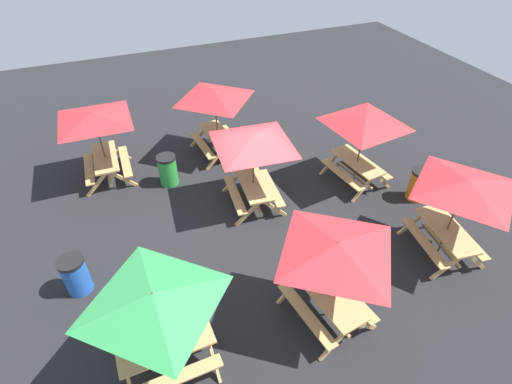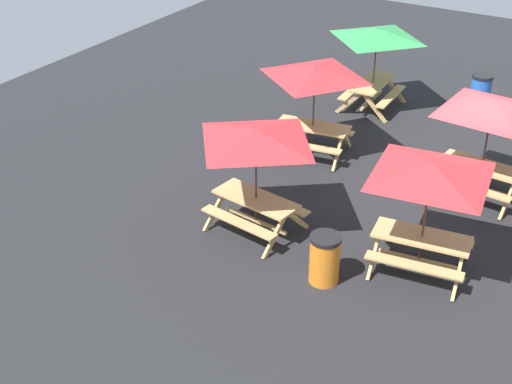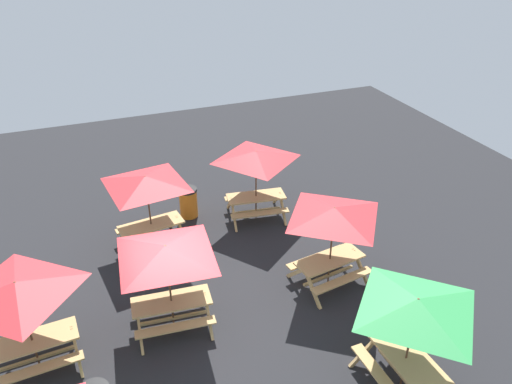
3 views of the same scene
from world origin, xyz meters
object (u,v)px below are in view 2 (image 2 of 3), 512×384
(picnic_table_3, at_px, (377,40))
(picnic_table_4, at_px, (430,178))
(picnic_table_1, at_px, (256,144))
(trash_bin_orange, at_px, (325,259))
(picnic_table_6, at_px, (315,78))
(picnic_table_2, at_px, (491,114))
(trash_bin_blue, at_px, (480,91))

(picnic_table_3, height_order, picnic_table_4, same)
(picnic_table_1, relative_size, picnic_table_4, 0.83)
(picnic_table_1, height_order, trash_bin_orange, picnic_table_1)
(picnic_table_4, xyz_separation_m, picnic_table_6, (-3.95, 3.28, 0.00))
(picnic_table_2, xyz_separation_m, trash_bin_orange, (-1.57, -4.58, -1.49))
(picnic_table_2, bearing_deg, picnic_table_3, 145.19)
(picnic_table_2, height_order, picnic_table_4, same)
(picnic_table_2, height_order, trash_bin_orange, picnic_table_2)
(picnic_table_3, xyz_separation_m, trash_bin_blue, (2.61, 1.55, -1.49))
(trash_bin_blue, bearing_deg, trash_bin_orange, -91.20)
(picnic_table_2, relative_size, picnic_table_4, 1.00)
(trash_bin_blue, bearing_deg, picnic_table_2, -74.31)
(picnic_table_4, height_order, picnic_table_6, same)
(picnic_table_1, relative_size, trash_bin_blue, 2.38)
(picnic_table_3, bearing_deg, trash_bin_orange, -164.88)
(picnic_table_1, bearing_deg, trash_bin_orange, -14.84)
(picnic_table_2, height_order, trash_bin_blue, picnic_table_2)
(picnic_table_4, distance_m, picnic_table_6, 5.14)
(trash_bin_blue, xyz_separation_m, trash_bin_orange, (-0.20, -9.48, 0.00))
(picnic_table_3, height_order, trash_bin_orange, picnic_table_3)
(picnic_table_4, xyz_separation_m, trash_bin_orange, (-1.39, -1.24, -1.49))
(picnic_table_3, distance_m, trash_bin_blue, 3.38)
(picnic_table_1, distance_m, picnic_table_3, 7.11)
(picnic_table_3, bearing_deg, picnic_table_4, -152.18)
(picnic_table_3, distance_m, picnic_table_4, 7.70)
(picnic_table_2, distance_m, trash_bin_blue, 5.30)
(picnic_table_2, distance_m, picnic_table_6, 4.13)
(picnic_table_3, height_order, picnic_table_6, same)
(picnic_table_4, bearing_deg, picnic_table_2, 79.25)
(picnic_table_2, relative_size, trash_bin_orange, 2.87)
(trash_bin_blue, bearing_deg, picnic_table_3, -149.35)
(picnic_table_2, xyz_separation_m, picnic_table_4, (-0.18, -3.35, 0.00))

